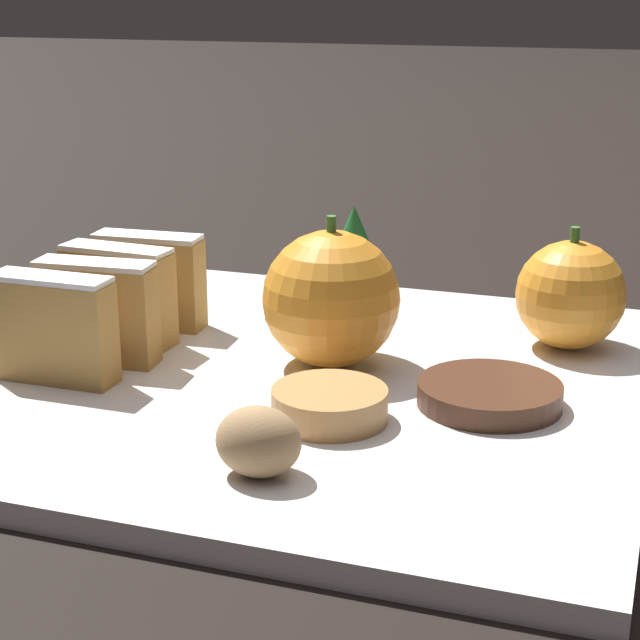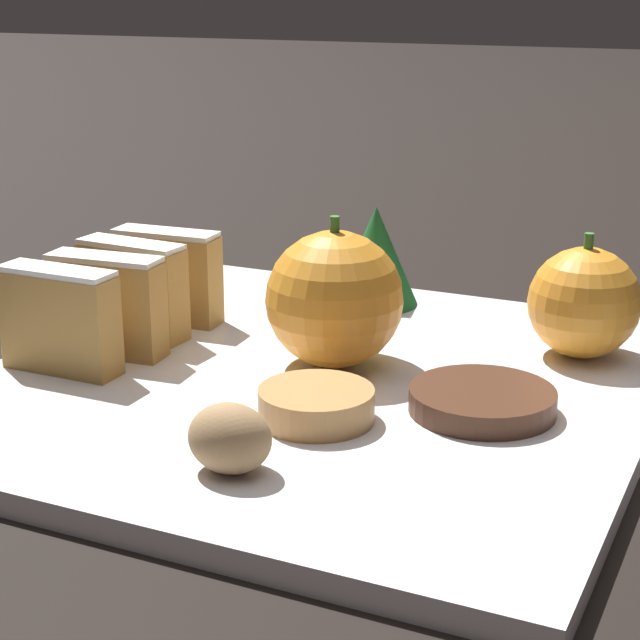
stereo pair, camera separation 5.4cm
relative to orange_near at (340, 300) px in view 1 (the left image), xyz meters
name	(u,v)px [view 1 (the left image)]	position (x,y,z in m)	size (l,w,h in m)	color
ground_plane	(320,397)	(0.00, -0.02, -0.05)	(6.00, 6.00, 0.00)	black
serving_platter	(320,386)	(0.00, -0.02, -0.04)	(0.33, 0.35, 0.01)	white
stollen_slice_front	(53,329)	(-0.13, -0.07, -0.01)	(0.06, 0.02, 0.06)	#B28442
stollen_slice_second	(97,312)	(-0.12, -0.04, -0.01)	(0.07, 0.03, 0.06)	#B28442
stollen_slice_third	(118,295)	(-0.13, 0.00, -0.01)	(0.06, 0.02, 0.06)	#B28442
stollen_slice_fourth	(149,281)	(-0.13, 0.03, -0.01)	(0.07, 0.02, 0.06)	#B28442
orange_near	(340,300)	(0.00, 0.00, 0.00)	(0.07, 0.07, 0.08)	orange
orange_far	(571,295)	(0.11, 0.07, -0.01)	(0.06, 0.06, 0.07)	orange
walnut	(258,442)	(0.01, -0.14, -0.02)	(0.04, 0.03, 0.03)	#9E7A51
chocolate_cookie	(490,394)	(0.09, -0.03, -0.03)	(0.07, 0.07, 0.01)	#472819
gingerbread_cookie	(330,405)	(0.02, -0.07, -0.03)	(0.05, 0.05, 0.02)	#B27F47
evergreen_sprig	(354,254)	(-0.03, 0.11, -0.01)	(0.05, 0.05, 0.06)	#195623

